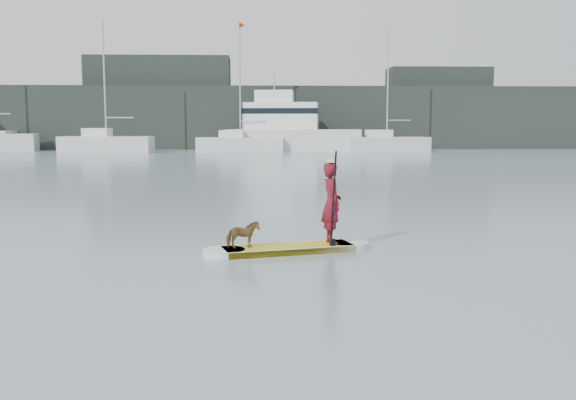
{
  "coord_description": "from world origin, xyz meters",
  "views": [
    {
      "loc": [
        -0.08,
        -10.97,
        2.44
      ],
      "look_at": [
        0.46,
        1.11,
        1.0
      ],
      "focal_mm": 40.0,
      "sensor_mm": 36.0,
      "label": 1
    }
  ],
  "objects_px": {
    "dog": "(243,235)",
    "sailboat_d": "(240,143)",
    "paddler": "(331,203)",
    "sailboat_e": "(386,143)",
    "paddleboard": "(288,249)",
    "motor_yacht_a": "(288,129)",
    "sailboat_c": "(106,143)"
  },
  "relations": [
    {
      "from": "paddleboard",
      "to": "motor_yacht_a",
      "type": "xyz_separation_m",
      "value": [
        2.03,
        45.08,
        1.93
      ]
    },
    {
      "from": "paddleboard",
      "to": "sailboat_d",
      "type": "relative_size",
      "value": 0.29
    },
    {
      "from": "sailboat_c",
      "to": "sailboat_d",
      "type": "distance_m",
      "value": 11.33
    },
    {
      "from": "paddleboard",
      "to": "sailboat_c",
      "type": "height_order",
      "value": "sailboat_c"
    },
    {
      "from": "paddler",
      "to": "motor_yacht_a",
      "type": "xyz_separation_m",
      "value": [
        1.18,
        44.86,
        1.08
      ]
    },
    {
      "from": "paddler",
      "to": "sailboat_c",
      "type": "bearing_deg",
      "value": 8.84
    },
    {
      "from": "dog",
      "to": "paddleboard",
      "type": "bearing_deg",
      "value": -91.0
    },
    {
      "from": "paddler",
      "to": "sailboat_c",
      "type": "xyz_separation_m",
      "value": [
        -14.39,
        42.69,
        -0.1
      ]
    },
    {
      "from": "paddleboard",
      "to": "sailboat_e",
      "type": "relative_size",
      "value": 0.3
    },
    {
      "from": "sailboat_c",
      "to": "paddler",
      "type": "bearing_deg",
      "value": -68.09
    },
    {
      "from": "paddleboard",
      "to": "sailboat_d",
      "type": "distance_m",
      "value": 43.98
    },
    {
      "from": "dog",
      "to": "paddler",
      "type": "bearing_deg",
      "value": -91.0
    },
    {
      "from": "paddler",
      "to": "sailboat_e",
      "type": "bearing_deg",
      "value": -22.33
    },
    {
      "from": "sailboat_d",
      "to": "paddleboard",
      "type": "bearing_deg",
      "value": -83.12
    },
    {
      "from": "paddleboard",
      "to": "sailboat_d",
      "type": "bearing_deg",
      "value": 78.46
    },
    {
      "from": "paddler",
      "to": "sailboat_c",
      "type": "height_order",
      "value": "sailboat_c"
    },
    {
      "from": "sailboat_e",
      "to": "paddler",
      "type": "bearing_deg",
      "value": -110.64
    },
    {
      "from": "dog",
      "to": "sailboat_d",
      "type": "xyz_separation_m",
      "value": [
        -1.39,
        44.14,
        0.41
      ]
    },
    {
      "from": "sailboat_d",
      "to": "motor_yacht_a",
      "type": "height_order",
      "value": "sailboat_d"
    },
    {
      "from": "paddleboard",
      "to": "sailboat_c",
      "type": "distance_m",
      "value": 45.0
    },
    {
      "from": "sailboat_d",
      "to": "sailboat_e",
      "type": "height_order",
      "value": "sailboat_d"
    },
    {
      "from": "sailboat_e",
      "to": "motor_yacht_a",
      "type": "relative_size",
      "value": 0.87
    },
    {
      "from": "sailboat_c",
      "to": "motor_yacht_a",
      "type": "relative_size",
      "value": 0.9
    },
    {
      "from": "sailboat_e",
      "to": "motor_yacht_a",
      "type": "xyz_separation_m",
      "value": [
        -8.49,
        1.39,
        1.23
      ]
    },
    {
      "from": "paddleboard",
      "to": "sailboat_d",
      "type": "xyz_separation_m",
      "value": [
        -2.25,
        43.92,
        0.73
      ]
    },
    {
      "from": "paddleboard",
      "to": "sailboat_d",
      "type": "height_order",
      "value": "sailboat_d"
    },
    {
      "from": "dog",
      "to": "sailboat_e",
      "type": "height_order",
      "value": "sailboat_e"
    },
    {
      "from": "dog",
      "to": "sailboat_e",
      "type": "relative_size",
      "value": 0.06
    },
    {
      "from": "sailboat_d",
      "to": "sailboat_e",
      "type": "relative_size",
      "value": 1.04
    },
    {
      "from": "dog",
      "to": "sailboat_e",
      "type": "distance_m",
      "value": 45.36
    },
    {
      "from": "paddler",
      "to": "sailboat_e",
      "type": "distance_m",
      "value": 44.53
    },
    {
      "from": "paddler",
      "to": "sailboat_d",
      "type": "height_order",
      "value": "sailboat_d"
    }
  ]
}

